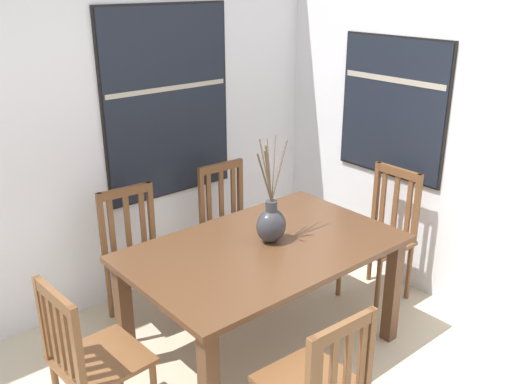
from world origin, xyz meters
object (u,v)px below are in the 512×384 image
object	(u,v)px
chair_1	(138,255)
chair_2	(89,358)
dining_table	(264,262)
chair_0	(232,223)
chair_3	(382,234)
painting_on_back_wall	(168,103)
centerpiece_vase	(271,223)
painting_on_side_wall	(393,108)

from	to	relation	value
chair_1	chair_2	world-z (taller)	chair_1
dining_table	chair_0	world-z (taller)	chair_0
chair_3	painting_on_back_wall	world-z (taller)	painting_on_back_wall
centerpiece_vase	painting_on_side_wall	world-z (taller)	painting_on_side_wall
chair_0	painting_on_side_wall	xyz separation A→B (m)	(0.99, -0.68, 0.87)
chair_2	painting_on_back_wall	world-z (taller)	painting_on_back_wall
dining_table	chair_3	world-z (taller)	chair_3
chair_0	chair_3	xyz separation A→B (m)	(0.70, -0.89, 0.01)
painting_on_back_wall	painting_on_side_wall	size ratio (longest dim) A/B	1.34
chair_1	painting_on_side_wall	xyz separation A→B (m)	(1.81, -0.67, 0.87)
chair_1	chair_3	distance (m)	1.75
chair_0	painting_on_back_wall	xyz separation A→B (m)	(-0.30, 0.35, 0.92)
chair_2	chair_3	world-z (taller)	chair_3
chair_3	painting_on_back_wall	bearing A→B (deg)	128.72
dining_table	chair_3	xyz separation A→B (m)	(1.12, -0.03, -0.15)
chair_1	painting_on_side_wall	distance (m)	2.11
chair_2	painting_on_back_wall	distance (m)	1.95
chair_3	painting_on_side_wall	bearing A→B (deg)	36.15
dining_table	chair_0	size ratio (longest dim) A/B	1.73
chair_0	chair_2	world-z (taller)	chair_0
chair_3	painting_on_side_wall	size ratio (longest dim) A/B	0.95
chair_3	painting_on_side_wall	world-z (taller)	painting_on_side_wall
chair_2	chair_3	xyz separation A→B (m)	(2.25, -0.05, 0.00)
chair_2	painting_on_back_wall	xyz separation A→B (m)	(1.26, 1.19, 0.91)
chair_0	chair_1	distance (m)	0.82
chair_0	chair_1	bearing A→B (deg)	-179.53
dining_table	centerpiece_vase	bearing A→B (deg)	13.91
painting_on_back_wall	painting_on_side_wall	bearing A→B (deg)	-38.55
centerpiece_vase	painting_on_back_wall	size ratio (longest dim) A/B	0.45
chair_0	dining_table	bearing A→B (deg)	-116.26
centerpiece_vase	chair_0	size ratio (longest dim) A/B	0.66
painting_on_side_wall	painting_on_back_wall	bearing A→B (deg)	141.45
chair_0	centerpiece_vase	bearing A→B (deg)	-112.78
chair_2	chair_3	distance (m)	2.25
chair_1	painting_on_back_wall	world-z (taller)	painting_on_back_wall
centerpiece_vase	painting_on_back_wall	bearing A→B (deg)	87.19
chair_0	chair_2	xyz separation A→B (m)	(-1.55, -0.84, 0.01)
centerpiece_vase	painting_on_back_wall	xyz separation A→B (m)	(0.06, 1.19, 0.52)
chair_0	chair_1	size ratio (longest dim) A/B	1.00
chair_3	centerpiece_vase	bearing A→B (deg)	177.55
dining_table	chair_0	distance (m)	0.98
centerpiece_vase	chair_0	xyz separation A→B (m)	(0.36, 0.85, -0.40)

